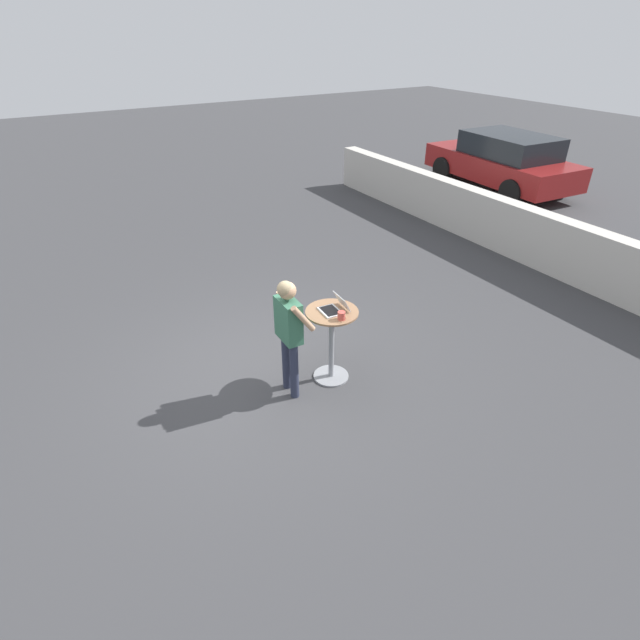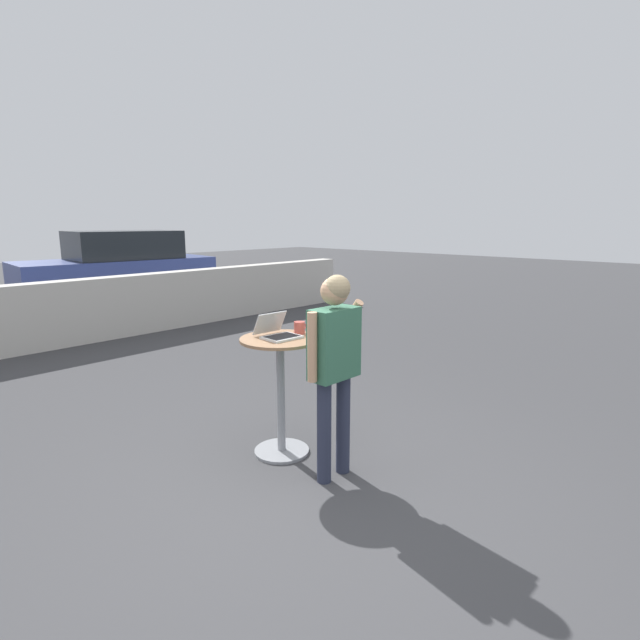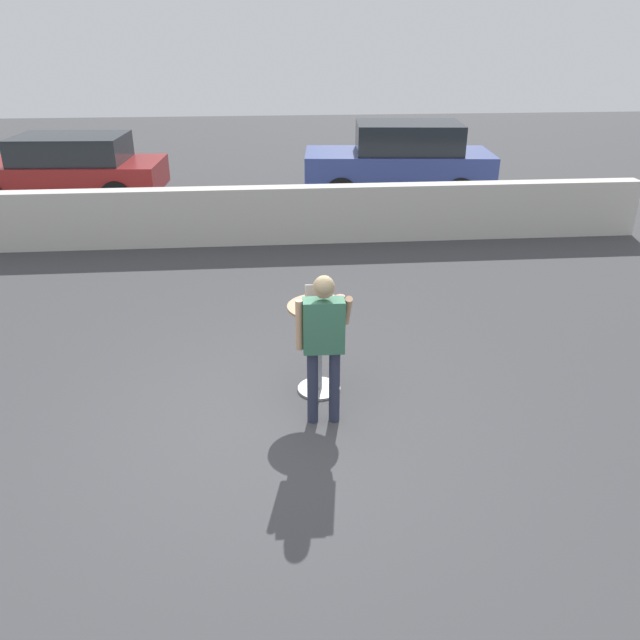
{
  "view_description": "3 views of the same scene",
  "coord_description": "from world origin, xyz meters",
  "px_view_note": "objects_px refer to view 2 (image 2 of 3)",
  "views": [
    {
      "loc": [
        5.03,
        -2.15,
        4.14
      ],
      "look_at": [
        0.71,
        0.43,
        1.09
      ],
      "focal_mm": 28.0,
      "sensor_mm": 36.0,
      "label": 1
    },
    {
      "loc": [
        -2.24,
        -2.25,
        1.98
      ],
      "look_at": [
        0.67,
        0.44,
        1.19
      ],
      "focal_mm": 28.0,
      "sensor_mm": 36.0,
      "label": 2
    },
    {
      "loc": [
        -0.02,
        -5.21,
        3.65
      ],
      "look_at": [
        0.47,
        0.23,
        1.09
      ],
      "focal_mm": 35.0,
      "sensor_mm": 36.0,
      "label": 3
    }
  ],
  "objects_px": {
    "coffee_mug": "(300,328)",
    "parked_car_further_down": "(119,269)",
    "cafe_table": "(281,382)",
    "laptop": "(278,332)",
    "standing_person": "(334,353)"
  },
  "relations": [
    {
      "from": "coffee_mug",
      "to": "parked_car_further_down",
      "type": "bearing_deg",
      "value": 74.09
    },
    {
      "from": "parked_car_further_down",
      "to": "cafe_table",
      "type": "bearing_deg",
      "value": -107.36
    },
    {
      "from": "laptop",
      "to": "cafe_table",
      "type": "bearing_deg",
      "value": -97.24
    },
    {
      "from": "coffee_mug",
      "to": "standing_person",
      "type": "distance_m",
      "value": 0.65
    },
    {
      "from": "laptop",
      "to": "parked_car_further_down",
      "type": "height_order",
      "value": "parked_car_further_down"
    },
    {
      "from": "cafe_table",
      "to": "parked_car_further_down",
      "type": "height_order",
      "value": "parked_car_further_down"
    },
    {
      "from": "coffee_mug",
      "to": "parked_car_further_down",
      "type": "height_order",
      "value": "parked_car_further_down"
    },
    {
      "from": "laptop",
      "to": "coffee_mug",
      "type": "relative_size",
      "value": 2.62
    },
    {
      "from": "laptop",
      "to": "parked_car_further_down",
      "type": "bearing_deg",
      "value": 72.61
    },
    {
      "from": "standing_person",
      "to": "laptop",
      "type": "bearing_deg",
      "value": 88.9
    },
    {
      "from": "coffee_mug",
      "to": "standing_person",
      "type": "xyz_separation_m",
      "value": [
        -0.23,
        -0.6,
        -0.07
      ]
    },
    {
      "from": "laptop",
      "to": "standing_person",
      "type": "xyz_separation_m",
      "value": [
        -0.01,
        -0.64,
        -0.06
      ]
    },
    {
      "from": "laptop",
      "to": "parked_car_further_down",
      "type": "relative_size",
      "value": 0.08
    },
    {
      "from": "coffee_mug",
      "to": "parked_car_further_down",
      "type": "distance_m",
      "value": 8.62
    },
    {
      "from": "laptop",
      "to": "parked_car_further_down",
      "type": "distance_m",
      "value": 8.65
    }
  ]
}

